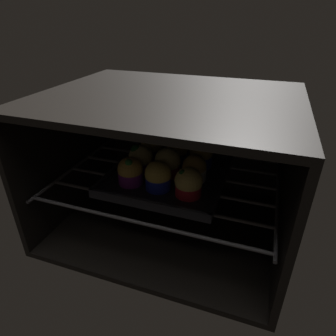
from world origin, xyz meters
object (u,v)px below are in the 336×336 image
(muffin_row0_col0, at_px, (130,172))
(baking_tray, at_px, (168,176))
(muffin_row1_col2, at_px, (194,169))
(muffin_row2_col1, at_px, (177,152))
(muffin_row0_col2, at_px, (188,183))
(muffin_row1_col0, at_px, (141,159))
(muffin_row2_col2, at_px, (201,155))
(muffin_row0_col1, at_px, (159,177))
(muffin_row2_col0, at_px, (152,148))
(muffin_row1_col1, at_px, (169,163))

(muffin_row0_col0, bearing_deg, baking_tray, 43.69)
(muffin_row1_col2, height_order, muffin_row2_col1, same)
(muffin_row0_col2, distance_m, muffin_row1_col2, 0.07)
(muffin_row0_col0, distance_m, muffin_row1_col0, 0.07)
(baking_tray, distance_m, muffin_row2_col2, 0.11)
(baking_tray, distance_m, muffin_row0_col2, 0.11)
(muffin_row1_col0, relative_size, muffin_row1_col2, 1.12)
(muffin_row0_col1, relative_size, muffin_row1_col2, 1.07)
(muffin_row1_col0, distance_m, muffin_row1_col2, 0.14)
(muffin_row0_col0, bearing_deg, muffin_row1_col0, 92.10)
(muffin_row2_col0, bearing_deg, muffin_row0_col2, -44.51)
(muffin_row0_col1, relative_size, muffin_row2_col0, 1.06)
(baking_tray, bearing_deg, muffin_row1_col2, -0.29)
(muffin_row0_col2, xyz_separation_m, muffin_row1_col0, (-0.15, 0.07, 0.00))
(muffin_row0_col0, distance_m, muffin_row2_col2, 0.20)
(muffin_row0_col1, bearing_deg, muffin_row1_col1, 89.33)
(muffin_row1_col0, relative_size, muffin_row2_col2, 1.01)
(baking_tray, xyz_separation_m, muffin_row0_col1, (0.00, -0.07, 0.04))
(muffin_row2_col2, bearing_deg, muffin_row0_col1, -114.58)
(muffin_row1_col1, relative_size, muffin_row1_col2, 1.13)
(muffin_row1_col0, height_order, muffin_row1_col2, muffin_row1_col0)
(muffin_row0_col0, xyz_separation_m, muffin_row2_col1, (0.07, 0.14, -0.00))
(muffin_row0_col2, distance_m, muffin_row1_col0, 0.16)
(baking_tray, bearing_deg, muffin_row2_col1, 89.32)
(muffin_row1_col2, distance_m, muffin_row2_col0, 0.16)
(muffin_row1_col2, bearing_deg, muffin_row1_col1, -178.02)
(muffin_row0_col2, bearing_deg, muffin_row2_col1, 116.41)
(muffin_row1_col0, bearing_deg, muffin_row0_col2, -25.24)
(muffin_row0_col1, height_order, muffin_row2_col1, muffin_row0_col1)
(muffin_row1_col1, xyz_separation_m, muffin_row2_col1, (-0.00, 0.08, -0.01))
(muffin_row0_col1, height_order, muffin_row1_col0, muffin_row1_col0)
(muffin_row2_col0, xyz_separation_m, muffin_row2_col1, (0.08, 0.00, -0.00))
(muffin_row1_col1, bearing_deg, muffin_row0_col0, -138.76)
(baking_tray, relative_size, muffin_row1_col0, 3.91)
(muffin_row1_col1, distance_m, muffin_row2_col0, 0.11)
(muffin_row2_col0, height_order, muffin_row2_col1, muffin_row2_col0)
(muffin_row2_col2, bearing_deg, baking_tray, -132.90)
(baking_tray, height_order, muffin_row0_col1, muffin_row0_col1)
(muffin_row1_col1, bearing_deg, muffin_row1_col2, 1.98)
(muffin_row0_col2, xyz_separation_m, muffin_row2_col1, (-0.07, 0.15, -0.00))
(muffin_row0_col2, height_order, muffin_row2_col1, muffin_row0_col2)
(muffin_row0_col1, relative_size, muffin_row1_col1, 0.95)
(muffin_row0_col0, height_order, muffin_row1_col0, muffin_row1_col0)
(baking_tray, relative_size, muffin_row2_col0, 4.33)
(baking_tray, bearing_deg, muffin_row1_col1, -36.90)
(muffin_row1_col0, bearing_deg, muffin_row0_col1, -40.99)
(muffin_row0_col2, relative_size, muffin_row2_col2, 0.94)
(baking_tray, distance_m, muffin_row0_col0, 0.11)
(muffin_row0_col0, xyz_separation_m, muffin_row1_col2, (0.14, 0.07, -0.00))
(baking_tray, distance_m, muffin_row2_col0, 0.11)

